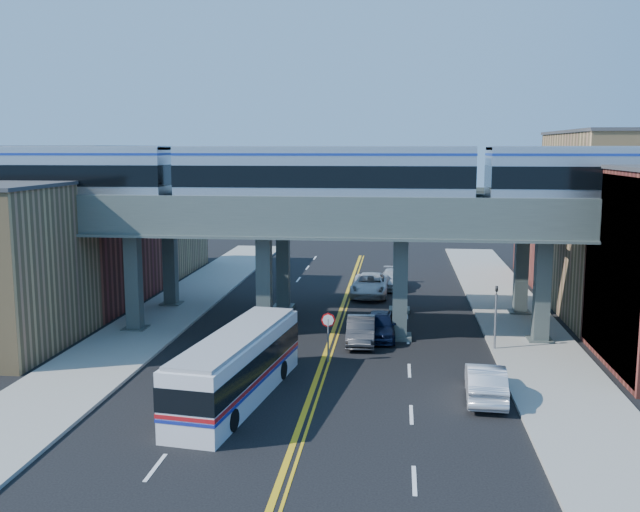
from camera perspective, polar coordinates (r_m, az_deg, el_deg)
The scene contains 19 objects.
ground at distance 34.79m, azimuth -0.34°, elevation -9.91°, with size 120.00×120.00×0.00m, color black.
sidewalk_west at distance 46.72m, azimuth -13.09°, elevation -5.17°, with size 5.00×70.00×0.16m, color gray.
sidewalk_east at distance 44.81m, azimuth 16.05°, elevation -5.89°, with size 5.00×70.00×0.16m, color gray.
building_west_b at distance 53.90m, azimuth -18.22°, elevation 2.30°, with size 8.00×14.00×11.00m, color brown.
building_west_c at distance 66.04m, azimuth -13.51°, elevation 2.29°, with size 8.00×10.00×8.00m, color #A48555.
building_east_b at distance 51.17m, azimuth 22.95°, elevation 2.29°, with size 8.00×14.00×12.00m, color #A48555.
building_east_c at distance 63.81m, azimuth 19.57°, elevation 2.26°, with size 8.00×10.00×9.00m, color brown.
mural_panel at distance 38.81m, azimuth 22.26°, elevation -1.38°, with size 0.10×9.50×9.50m, color teal.
elevated_viaduct_near at distance 41.18m, azimuth 0.94°, elevation 2.24°, with size 52.00×3.60×7.40m.
elevated_viaduct_far at distance 48.12m, azimuth 1.72°, elevation 3.17°, with size 52.00×3.60×7.40m.
transit_train at distance 41.00m, azimuth 0.28°, elevation 6.42°, with size 52.27×3.28×3.83m.
stop_sign at distance 37.11m, azimuth 0.66°, elevation -5.88°, with size 0.76×0.09×2.63m.
traffic_signal at distance 40.10m, azimuth 13.89°, elevation -4.24°, with size 0.15×0.18×4.10m.
transit_bus at distance 32.13m, azimuth -6.64°, elevation -8.83°, with size 3.96×11.25×2.84m.
car_lane_a at distance 42.03m, azimuth 4.85°, elevation -5.53°, with size 1.86×4.63×1.58m, color black.
car_lane_b at distance 40.92m, azimuth 3.28°, elevation -5.97°, with size 1.59×4.55×1.50m, color #28282A.
car_lane_c at distance 53.91m, azimuth 4.04°, elevation -2.32°, with size 2.71×5.88×1.63m, color silver.
car_lane_d at distance 56.92m, azimuth 5.83°, elevation -1.85°, with size 2.02×4.97×1.44m, color #B9BABE.
car_parked_curb at distance 32.93m, azimuth 13.11°, elevation -9.78°, with size 1.68×4.82×1.59m, color silver.
Camera 1 is at (3.81, -32.75, 11.11)m, focal length 40.00 mm.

